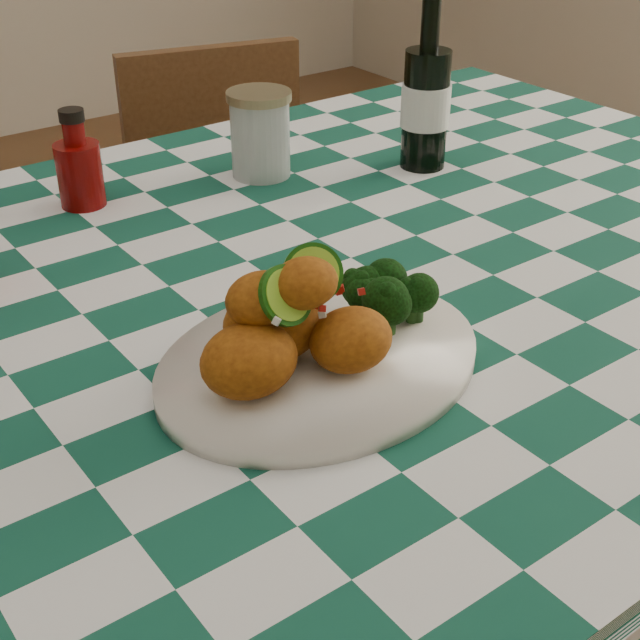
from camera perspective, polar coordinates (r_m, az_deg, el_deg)
dining_table at (r=1.23m, az=-2.21°, el=-13.94°), size 1.66×1.06×0.79m
plate at (r=0.84m, az=0.00°, el=-2.71°), size 0.35×0.28×0.02m
fried_chicken_pile at (r=0.79m, az=-1.35°, el=0.49°), size 0.17×0.12×0.11m
broccoli_side at (r=0.87m, az=4.26°, el=1.66°), size 0.08×0.08×0.06m
ketchup_bottle at (r=1.21m, az=-15.25°, el=9.95°), size 0.07×0.07×0.13m
mason_jar at (r=1.27m, az=-3.85°, el=11.79°), size 0.10×0.10×0.12m
beer_bottle at (r=1.29m, az=6.85°, el=14.68°), size 0.08×0.08×0.24m
wooden_chair_right at (r=1.85m, az=-4.90°, el=3.44°), size 0.46×0.47×0.82m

